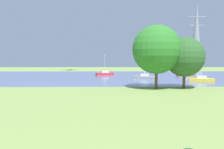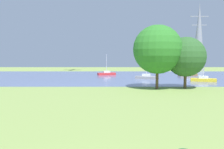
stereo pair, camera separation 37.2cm
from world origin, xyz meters
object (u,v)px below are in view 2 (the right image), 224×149
sailboat_gray (146,77)px  tree_east_near (186,57)px  sailboat_yellow (203,79)px  sailboat_brown (188,74)px  sailboat_red (106,73)px  electricity_pylon (199,37)px  tree_east_far (157,49)px

sailboat_gray → tree_east_near: size_ratio=0.98×
sailboat_yellow → tree_east_near: (-6.80, -10.04, 4.45)m
sailboat_brown → sailboat_red: 21.05m
sailboat_gray → electricity_pylon: electricity_pylon is taller
sailboat_yellow → tree_east_far: tree_east_far is taller
sailboat_brown → electricity_pylon: bearing=64.3°
sailboat_brown → tree_east_near: sailboat_brown is taller
tree_east_far → electricity_pylon: 52.95m
tree_east_far → electricity_pylon: electricity_pylon is taller
sailboat_brown → sailboat_red: (-20.80, 3.27, -0.03)m
electricity_pylon → sailboat_gray: bearing=-126.4°
sailboat_yellow → tree_east_far: bearing=-137.1°
sailboat_yellow → electricity_pylon: electricity_pylon is taller
sailboat_yellow → electricity_pylon: size_ratio=0.24×
sailboat_gray → tree_east_far: bearing=-92.5°
sailboat_yellow → tree_east_far: (-11.25, -10.45, 5.58)m
sailboat_red → electricity_pylon: (32.11, 20.19, 11.46)m
sailboat_brown → tree_east_far: tree_east_far is taller
sailboat_brown → sailboat_red: bearing=171.1°
sailboat_red → sailboat_brown: bearing=-8.9°
sailboat_gray → sailboat_brown: bearing=33.4°
sailboat_red → tree_east_far: size_ratio=0.57×
sailboat_brown → tree_east_near: (-7.97, -23.10, 4.42)m
tree_east_far → tree_east_near: (4.44, 0.42, -1.13)m
sailboat_red → sailboat_gray: bearing=-50.5°
sailboat_gray → tree_east_far: 16.75m
sailboat_gray → sailboat_red: sailboat_gray is taller
sailboat_gray → tree_east_far: tree_east_far is taller
tree_east_far → sailboat_brown: bearing=62.2°
tree_east_far → electricity_pylon: (23.72, 46.97, 5.88)m
sailboat_gray → sailboat_red: bearing=129.5°
sailboat_gray → sailboat_yellow: bearing=-26.8°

